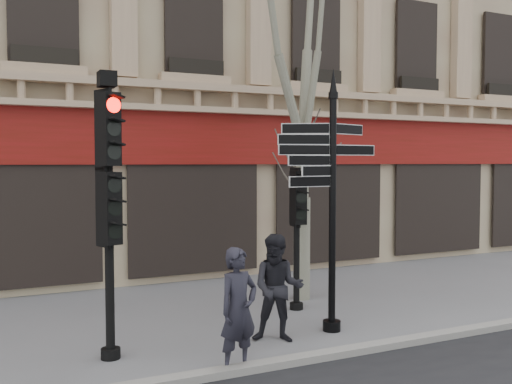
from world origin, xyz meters
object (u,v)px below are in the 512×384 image
traffic_signal_main (108,179)px  traffic_signal_secondary (297,213)px  pedestrian_a (238,310)px  fingerpost (333,156)px  plane_tree (303,20)px  pedestrian_b (278,288)px

traffic_signal_main → traffic_signal_secondary: 4.30m
traffic_signal_secondary → pedestrian_a: (-2.45, -2.67, -1.08)m
fingerpost → traffic_signal_secondary: bearing=90.5°
traffic_signal_main → plane_tree: bearing=7.2°
traffic_signal_secondary → traffic_signal_main: bearing=-154.5°
traffic_signal_main → pedestrian_a: traffic_signal_main is taller
fingerpost → pedestrian_a: bearing=-148.0°
traffic_signal_secondary → pedestrian_b: size_ratio=1.57×
fingerpost → traffic_signal_secondary: size_ratio=1.64×
fingerpost → plane_tree: size_ratio=0.54×
traffic_signal_main → traffic_signal_secondary: bearing=1.2°
traffic_signal_main → plane_tree: plane_tree is taller
fingerpost → traffic_signal_main: size_ratio=1.06×
pedestrian_b → traffic_signal_main: bearing=-156.0°
plane_tree → pedestrian_b: bearing=-127.3°
traffic_signal_main → traffic_signal_secondary: size_ratio=1.54×
traffic_signal_secondary → plane_tree: plane_tree is taller
pedestrian_a → fingerpost: bearing=9.5°
plane_tree → pedestrian_b: size_ratio=4.78×
traffic_signal_main → plane_tree: size_ratio=0.50×
traffic_signal_main → plane_tree: 6.00m
plane_tree → pedestrian_b: plane_tree is taller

